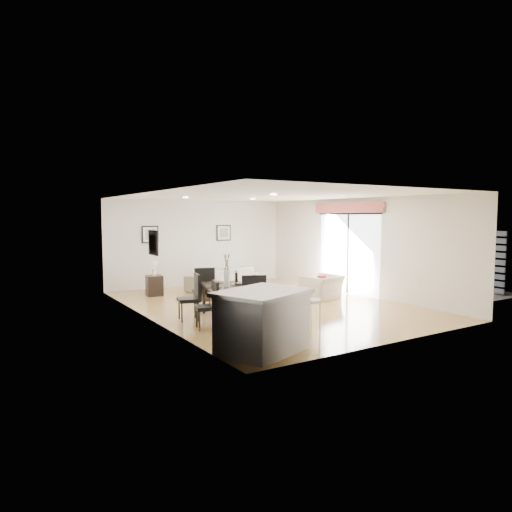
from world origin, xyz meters
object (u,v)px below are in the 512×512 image
sofa (223,278)px  dining_chair_wnear (210,302)px  dining_table (227,290)px  dining_chair_foot (204,287)px  dining_chair_wfar (192,294)px  dining_chair_head (255,300)px  dining_chair_efar (241,290)px  dining_chair_enear (262,295)px  armchair (322,287)px  side_table (154,286)px  coffee_table (212,292)px  bar_stool (311,306)px  kitchen_island (262,321)px

sofa → dining_chair_wnear: dining_chair_wnear is taller
sofa → dining_table: dining_table is taller
dining_table → dining_chair_foot: size_ratio=1.84×
dining_chair_wfar → dining_chair_head: size_ratio=0.92×
dining_table → sofa: bearing=80.4°
dining_table → dining_chair_efar: (0.62, 0.47, -0.11)m
dining_table → dining_chair_foot: dining_chair_foot is taller
dining_chair_enear → dining_chair_foot: dining_chair_foot is taller
armchair → dining_chair_enear: dining_chair_enear is taller
side_table → coffee_table: bearing=-51.6°
dining_chair_wfar → dining_chair_foot: (0.58, 0.65, 0.03)m
dining_chair_wfar → sofa: bearing=156.3°
dining_chair_enear → bar_stool: (-0.20, -1.88, 0.12)m
sofa → coffee_table: bearing=34.4°
dining_table → coffee_table: dining_table is taller
dining_chair_enear → dining_chair_efar: dining_chair_enear is taller
coffee_table → bar_stool: 4.67m
kitchen_island → dining_chair_wnear: bearing=70.7°
dining_chair_efar → dining_chair_head: dining_chair_head is taller
armchair → dining_chair_foot: 3.36m
sofa → dining_chair_wnear: (-2.48, -4.13, 0.18)m
coffee_table → dining_chair_foot: bearing=-99.8°
dining_chair_foot → coffee_table: dining_chair_foot is taller
armchair → dining_chair_efar: 2.73m
dining_chair_wfar → dining_chair_enear: bearing=69.5°
bar_stool → armchair: bearing=47.1°
kitchen_island → dining_chair_head: bearing=43.0°
dining_chair_head → dining_chair_efar: bearing=92.7°
dining_table → dining_chair_wfar: dining_chair_wfar is taller
coffee_table → bar_stool: (-0.41, -4.63, 0.47)m
dining_chair_enear → dining_chair_head: dining_chair_head is taller
sofa → dining_chair_efar: 3.45m
sofa → dining_chair_foot: bearing=36.8°
armchair → dining_table: (-3.32, -0.84, 0.33)m
dining_chair_wfar → coffee_table: size_ratio=1.04×
side_table → bar_stool: bearing=-83.5°
dining_chair_wnear → coffee_table: 3.16m
armchair → dining_chair_wnear: dining_chair_wnear is taller
dining_chair_wfar → bar_stool: (1.02, -2.70, 0.11)m
dining_chair_wfar → side_table: bearing=-172.3°
dining_chair_enear → sofa: bearing=-1.5°
dining_chair_wfar → side_table: dining_chair_wfar is taller
dining_chair_efar → dining_chair_head: (-0.58, -1.53, 0.06)m
dining_chair_wnear → dining_chair_efar: size_ratio=0.98×
dining_chair_enear → dining_chair_foot: 1.60m
dining_table → side_table: (-0.27, 3.72, -0.36)m
dining_table → dining_chair_wfar: (-0.61, 0.41, -0.10)m
armchair → dining_chair_enear: (-2.71, -1.24, 0.22)m
dining_table → bar_stool: bar_stool is taller
dining_chair_enear → side_table: dining_chair_enear is taller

